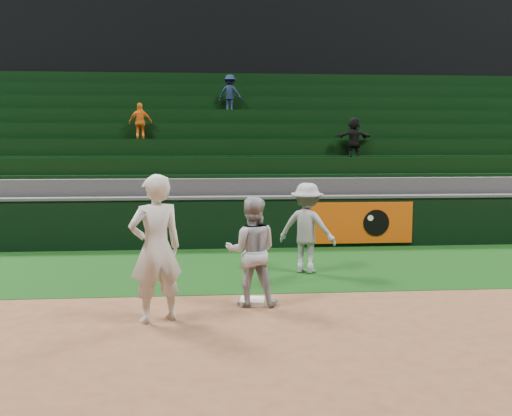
{
  "coord_description": "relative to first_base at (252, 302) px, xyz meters",
  "views": [
    {
      "loc": [
        -0.64,
        -8.4,
        2.55
      ],
      "look_at": [
        0.25,
        2.3,
        1.3
      ],
      "focal_mm": 40.0,
      "sensor_mm": 36.0,
      "label": 1
    }
  ],
  "objects": [
    {
      "name": "ground",
      "position": [
        -0.03,
        -0.34,
        -0.04
      ],
      "size": [
        70.0,
        70.0,
        0.0
      ],
      "primitive_type": "plane",
      "color": "brown",
      "rests_on": "ground"
    },
    {
      "name": "foul_grass",
      "position": [
        -0.03,
        2.66,
        -0.04
      ],
      "size": [
        36.0,
        4.2,
        0.01
      ],
      "primitive_type": "cube",
      "color": "black",
      "rests_on": "ground"
    },
    {
      "name": "upper_deck",
      "position": [
        -0.03,
        17.11,
        5.96
      ],
      "size": [
        40.0,
        12.0,
        12.0
      ],
      "primitive_type": "cube",
      "color": "black",
      "rests_on": "ground"
    },
    {
      "name": "first_base",
      "position": [
        0.0,
        0.0,
        0.0
      ],
      "size": [
        0.42,
        0.42,
        0.08
      ],
      "primitive_type": "cube",
      "rotation": [
        0.0,
        0.0,
        -0.14
      ],
      "color": "white",
      "rests_on": "ground"
    },
    {
      "name": "first_baseman",
      "position": [
        -1.42,
        -0.74,
        1.01
      ],
      "size": [
        0.9,
        0.77,
        2.1
      ],
      "primitive_type": "imported",
      "rotation": [
        0.0,
        0.0,
        3.56
      ],
      "color": "silver",
      "rests_on": "ground"
    },
    {
      "name": "baserunner",
      "position": [
        -0.01,
        -0.03,
        0.81
      ],
      "size": [
        0.89,
        0.73,
        1.7
      ],
      "primitive_type": "imported",
      "rotation": [
        0.0,
        0.0,
        3.04
      ],
      "color": "#9DA0A7",
      "rests_on": "ground"
    },
    {
      "name": "base_coach",
      "position": [
        1.23,
        2.08,
        0.84
      ],
      "size": [
        1.3,
        1.09,
        1.75
      ],
      "primitive_type": "imported",
      "rotation": [
        0.0,
        0.0,
        2.67
      ],
      "color": "#91939D",
      "rests_on": "foul_grass"
    },
    {
      "name": "field_wall",
      "position": [
        -0.0,
        4.86,
        0.59
      ],
      "size": [
        36.0,
        0.45,
        1.25
      ],
      "color": "black",
      "rests_on": "ground"
    },
    {
      "name": "stadium_seating",
      "position": [
        -0.03,
        8.63,
        1.66
      ],
      "size": [
        36.0,
        5.95,
        4.85
      ],
      "color": "#353538",
      "rests_on": "ground"
    }
  ]
}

